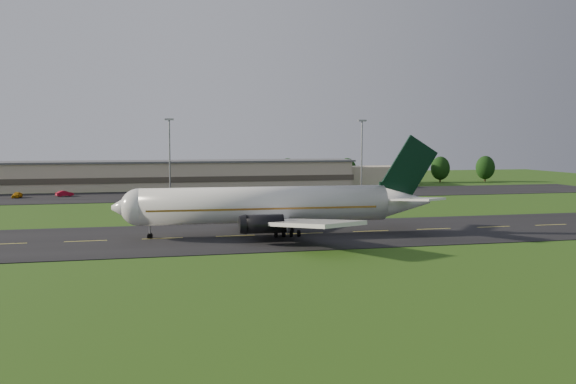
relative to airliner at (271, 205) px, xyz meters
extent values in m
plane|color=#224A12|center=(-16.52, 0.03, -4.66)|extent=(360.00, 360.00, 0.00)
cube|color=black|center=(-16.52, 0.03, -4.61)|extent=(220.00, 30.00, 0.10)
cube|color=black|center=(-16.52, 72.03, -4.61)|extent=(260.00, 30.00, 0.10)
cylinder|color=white|center=(-0.86, 0.03, 0.14)|extent=(38.19, 7.07, 5.60)
sphere|color=white|center=(-19.84, 0.77, 0.14)|extent=(5.60, 5.60, 5.60)
cone|color=white|center=(-21.84, 0.85, 0.14)|extent=(4.21, 5.53, 5.38)
cone|color=white|center=(21.63, -0.84, 0.14)|extent=(9.21, 5.83, 5.49)
cube|color=#986221|center=(-1.35, 0.05, -0.21)|extent=(35.19, 6.99, 0.28)
cube|color=black|center=(-20.44, 0.79, 0.69)|extent=(2.11, 3.08, 0.65)
cube|color=white|center=(2.22, -11.09, -1.36)|extent=(13.54, 20.22, 2.20)
cube|color=white|center=(3.07, 10.89, -1.36)|extent=(14.66, 20.12, 2.20)
cube|color=white|center=(21.43, -5.83, 1.04)|extent=(7.30, 9.40, 0.91)
cube|color=white|center=(21.82, 4.16, 1.04)|extent=(7.74, 9.36, 0.91)
cube|color=black|center=(20.13, -0.78, 1.94)|extent=(5.02, 0.74, 3.00)
cube|color=black|center=(22.63, -0.88, 5.64)|extent=(9.44, 0.81, 10.55)
cylinder|color=black|center=(-2.66, -7.90, -1.76)|extent=(5.70, 2.91, 2.70)
cylinder|color=black|center=(-2.04, 8.09, -1.76)|extent=(5.70, 2.91, 2.70)
cube|color=#C0B393|center=(-16.52, 96.03, -0.66)|extent=(120.00, 15.00, 8.00)
cube|color=#4C4438|center=(-16.52, 96.03, -1.46)|extent=(121.00, 15.40, 1.60)
cube|color=#595B60|center=(-16.52, 96.03, 3.49)|extent=(122.00, 16.00, 0.50)
cube|color=#C0B393|center=(53.48, 98.03, -1.66)|extent=(28.00, 11.00, 6.00)
cylinder|color=gray|center=(-11.52, 80.03, 5.34)|extent=(0.44, 0.44, 20.00)
cube|color=gray|center=(-11.52, 80.03, 15.44)|extent=(2.40, 1.20, 0.50)
cylinder|color=gray|center=(43.48, 80.03, 5.34)|extent=(0.44, 0.44, 20.00)
cube|color=gray|center=(43.48, 80.03, 15.44)|extent=(2.40, 1.20, 0.50)
cylinder|color=black|center=(-52.17, 107.30, -3.35)|extent=(0.56, 0.56, 2.62)
ellipsoid|color=black|center=(-52.17, 107.30, -0.15)|extent=(6.11, 6.11, 7.64)
cylinder|color=black|center=(27.64, 107.14, -3.32)|extent=(0.56, 0.56, 2.68)
ellipsoid|color=black|center=(27.64, 107.14, -0.05)|extent=(6.25, 6.25, 7.81)
cylinder|color=black|center=(47.67, 105.88, -3.33)|extent=(0.56, 0.56, 2.66)
ellipsoid|color=black|center=(47.67, 105.88, -0.08)|extent=(6.20, 6.20, 7.75)
cylinder|color=black|center=(68.89, 107.13, -3.16)|extent=(0.56, 0.56, 3.01)
ellipsoid|color=black|center=(68.89, 107.13, 0.52)|extent=(7.02, 7.02, 8.78)
cylinder|color=black|center=(80.98, 105.15, -3.28)|extent=(0.56, 0.56, 2.76)
ellipsoid|color=black|center=(80.98, 105.15, 0.10)|extent=(6.45, 6.45, 8.06)
cylinder|color=black|center=(97.81, 104.77, -3.26)|extent=(0.56, 0.56, 2.80)
ellipsoid|color=black|center=(97.81, 104.77, 0.16)|extent=(6.53, 6.53, 8.17)
imported|color=#C98A0B|center=(-49.66, 74.95, -3.82)|extent=(2.30, 4.52, 1.48)
imported|color=#A50B21|center=(-38.47, 76.37, -3.84)|extent=(4.59, 3.25, 1.44)
imported|color=white|center=(-1.27, 68.13, -3.95)|extent=(4.18, 4.80, 1.23)
imported|color=orange|center=(40.20, 74.96, -3.93)|extent=(4.10, 4.51, 1.26)
camera|label=1|loc=(-19.83, -96.60, 10.39)|focal=40.00mm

